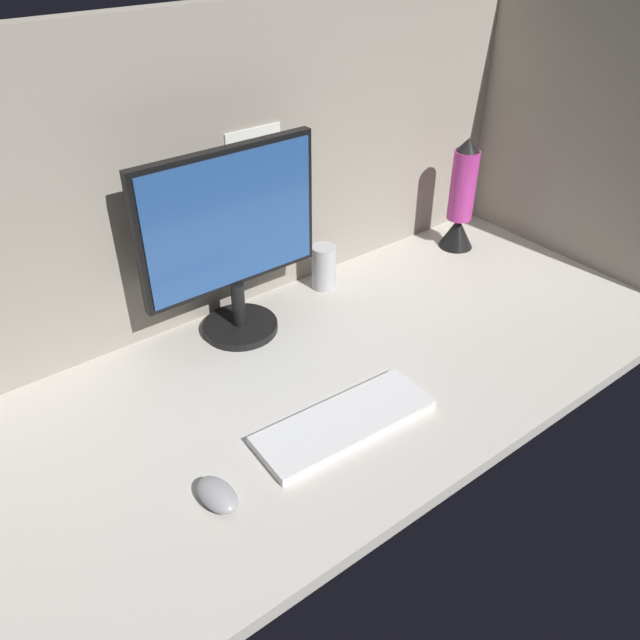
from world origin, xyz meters
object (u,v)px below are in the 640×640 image
at_px(monitor, 231,236).
at_px(lava_lamp, 461,203).
at_px(mouse, 217,495).
at_px(mug_steel, 324,267).
at_px(keyboard, 345,422).

height_order(monitor, lava_lamp, monitor).
distance_m(monitor, mouse, 0.57).
bearing_deg(mug_steel, mouse, -142.25).
bearing_deg(mouse, lava_lamp, 16.41).
distance_m(monitor, lava_lamp, 0.74).
distance_m(monitor, keyboard, 0.48).
xyz_separation_m(mug_steel, lava_lamp, (0.45, -0.06, 0.08)).
relative_size(keyboard, lava_lamp, 1.14).
bearing_deg(mouse, keyboard, -2.65).
xyz_separation_m(monitor, mouse, (-0.31, -0.43, -0.23)).
relative_size(monitor, keyboard, 1.21).
bearing_deg(keyboard, lava_lamp, 30.67).
bearing_deg(lava_lamp, mug_steel, 172.97).
bearing_deg(keyboard, monitor, 91.50).
xyz_separation_m(keyboard, mug_steel, (0.29, 0.44, 0.05)).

